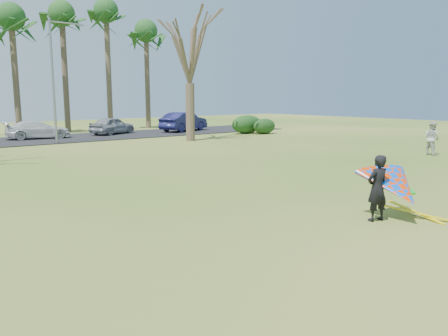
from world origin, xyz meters
TOP-DOWN VIEW (x-y plane):
  - ground at (0.00, 0.00)m, footprint 100.00×100.00m
  - parking_strip at (0.00, 25.00)m, footprint 46.00×7.00m
  - palm_6 at (2.00, 31.00)m, footprint 4.84×4.84m
  - palm_7 at (6.00, 31.00)m, footprint 4.84×4.84m
  - palm_8 at (10.00, 31.00)m, footprint 4.84×4.84m
  - palm_9 at (14.00, 31.00)m, footprint 4.84×4.84m
  - bare_tree_right at (10.00, 18.00)m, footprint 6.27×6.27m
  - streetlight at (2.16, 22.00)m, footprint 2.28×0.18m
  - hedge_near at (17.14, 19.96)m, footprint 3.09×1.40m
  - hedge_far at (17.97, 18.70)m, footprint 2.29×1.08m
  - car_3 at (1.92, 25.74)m, footprint 4.63×2.36m
  - car_4 at (7.81, 25.96)m, footprint 4.42×3.18m
  - car_5 at (14.12, 24.92)m, footprint 5.32×3.39m
  - pedestrian_a at (15.52, 3.57)m, footprint 0.85×0.99m
  - kite_flyer at (2.42, -1.76)m, footprint 2.13×2.39m

SIDE VIEW (x-z plane):
  - ground at x=0.00m, z-range 0.00..0.00m
  - parking_strip at x=0.00m, z-range 0.00..0.06m
  - hedge_far at x=17.97m, z-range 0.00..1.27m
  - car_3 at x=1.92m, z-range 0.06..1.35m
  - car_4 at x=7.81m, z-range 0.06..1.46m
  - hedge_near at x=17.14m, z-range 0.00..1.54m
  - kite_flyer at x=2.42m, z-range -0.16..1.85m
  - car_5 at x=14.12m, z-range 0.06..1.72m
  - pedestrian_a at x=15.52m, z-range 0.00..1.78m
  - streetlight at x=2.16m, z-range 0.46..8.46m
  - bare_tree_right at x=10.00m, z-range 1.96..11.17m
  - palm_6 at x=2.00m, z-range 3.75..14.59m
  - palm_9 at x=14.00m, z-range 3.75..14.59m
  - palm_7 at x=6.00m, z-range 4.08..15.62m
  - palm_8 at x=10.00m, z-range 4.40..16.64m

